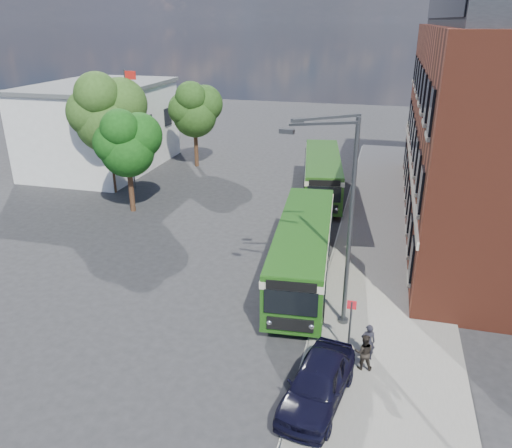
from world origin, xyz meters
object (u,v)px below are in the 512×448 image
(street_lamp, at_px, (341,222))
(parked_car, at_px, (318,383))
(bus_front, at_px, (303,246))
(bus_rear, at_px, (322,172))

(street_lamp, bearing_deg, parked_car, -90.41)
(parked_car, bearing_deg, street_lamp, 99.09)
(bus_front, relative_size, parked_car, 2.59)
(bus_front, distance_m, parked_car, 9.08)
(bus_rear, xyz_separation_m, parked_car, (2.88, -22.18, -0.92))
(street_lamp, distance_m, bus_front, 5.14)
(bus_front, distance_m, bus_rear, 13.41)
(bus_front, bearing_deg, parked_car, -76.96)
(bus_rear, distance_m, parked_car, 22.39)
(bus_front, height_order, bus_rear, same)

